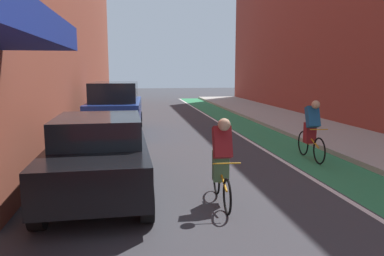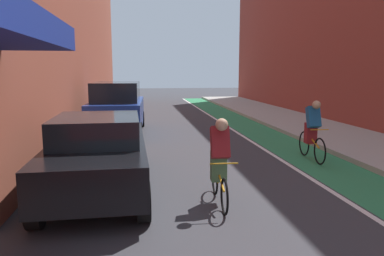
{
  "view_description": "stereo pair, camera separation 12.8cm",
  "coord_description": "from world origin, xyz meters",
  "views": [
    {
      "loc": [
        -1.94,
        2.62,
        2.39
      ],
      "look_at": [
        -0.48,
        11.88,
        0.95
      ],
      "focal_mm": 34.67,
      "sensor_mm": 36.0,
      "label": 1
    },
    {
      "loc": [
        -1.81,
        2.6,
        2.39
      ],
      "look_at": [
        -0.48,
        11.88,
        0.95
      ],
      "focal_mm": 34.67,
      "sensor_mm": 36.0,
      "label": 2
    }
  ],
  "objects": [
    {
      "name": "bike_lane_paint",
      "position": [
        2.88,
        16.46,
        0.0
      ],
      "size": [
        1.6,
        36.92,
        0.0
      ],
      "primitive_type": "cube",
      "color": "#2D8451",
      "rests_on": "ground"
    },
    {
      "name": "sidewalk_right",
      "position": [
        5.34,
        16.46,
        0.07
      ],
      "size": [
        3.32,
        36.92,
        0.14
      ],
      "primitive_type": "cube",
      "color": "#A8A59E",
      "rests_on": "ground"
    },
    {
      "name": "parked_sedan_black",
      "position": [
        -2.63,
        10.07,
        0.79
      ],
      "size": [
        1.94,
        4.8,
        1.53
      ],
      "color": "black",
      "rests_on": "ground"
    },
    {
      "name": "parked_suv_blue",
      "position": [
        -2.63,
        16.95,
        1.02
      ],
      "size": [
        2.07,
        4.61,
        1.98
      ],
      "color": "navy",
      "rests_on": "ground"
    },
    {
      "name": "ground_plane",
      "position": [
        0.0,
        14.46,
        0.0
      ],
      "size": [
        81.23,
        81.23,
        0.0
      ],
      "primitive_type": "plane",
      "color": "#38383D"
    },
    {
      "name": "cyclist_mid",
      "position": [
        -0.4,
        8.95,
        0.8
      ],
      "size": [
        0.48,
        1.67,
        1.59
      ],
      "color": "black",
      "rests_on": "ground"
    },
    {
      "name": "cyclist_trailing",
      "position": [
        2.8,
        11.9,
        0.81
      ],
      "size": [
        0.48,
        1.75,
        1.63
      ],
      "color": "black",
      "rests_on": "ground"
    },
    {
      "name": "lane_divider_stripe",
      "position": [
        1.98,
        16.46,
        0.0
      ],
      "size": [
        0.12,
        36.92,
        0.0
      ],
      "primitive_type": "cube",
      "color": "white",
      "rests_on": "ground"
    }
  ]
}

